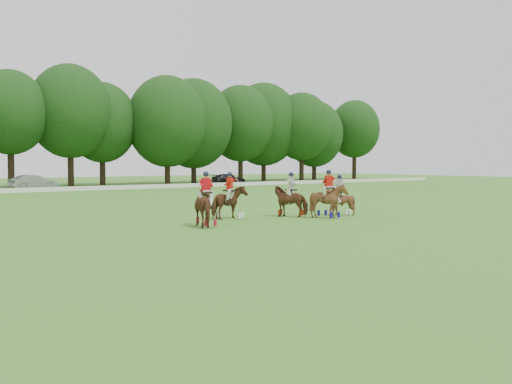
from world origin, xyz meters
TOP-DOWN VIEW (x-y plane):
  - ground at (0.00, 0.00)m, footprint 180.00×180.00m
  - tree_line at (0.26, 48.05)m, footprint 117.98×14.32m
  - boundary_rail at (0.00, 38.00)m, footprint 120.00×0.10m
  - car_mid at (0.69, 42.50)m, footprint 4.93×2.47m
  - car_right at (25.05, 42.50)m, footprint 4.77×2.26m
  - polo_red_a at (-3.20, 3.62)m, footprint 1.46×2.23m
  - polo_red_b at (-0.48, 5.70)m, footprint 2.13×2.07m
  - polo_red_c at (3.73, 3.01)m, footprint 1.79×1.92m
  - polo_stripe_a at (2.82, 4.83)m, footprint 1.79×2.07m
  - polo_stripe_b at (5.28, 3.75)m, footprint 1.44×1.55m
  - polo_ball at (2.74, 1.38)m, footprint 0.09×0.09m

SIDE VIEW (x-z plane):
  - ground at x=0.00m, z-range 0.00..0.00m
  - polo_ball at x=2.74m, z-range 0.00..0.09m
  - boundary_rail at x=0.00m, z-range 0.00..0.44m
  - car_right at x=25.05m, z-range 0.00..1.35m
  - polo_stripe_b at x=5.28m, z-range -0.32..1.86m
  - car_mid at x=0.69m, z-range 0.00..1.55m
  - polo_stripe_a at x=2.82m, z-range -0.32..2.00m
  - polo_red_b at x=-0.48m, z-range -0.60..2.29m
  - polo_red_a at x=-3.20m, z-range -0.32..2.11m
  - polo_red_c at x=3.73m, z-range -0.33..2.13m
  - tree_line at x=0.26m, z-range 0.86..15.60m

